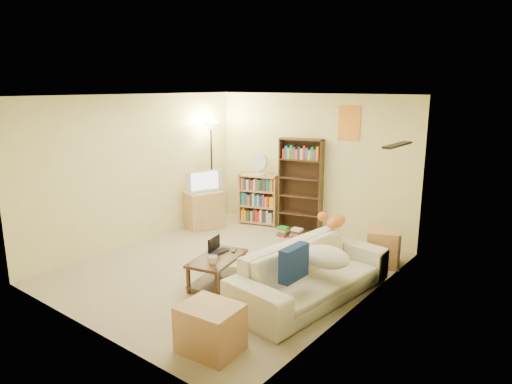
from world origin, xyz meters
TOP-DOWN VIEW (x-y plane):
  - room at (0.00, 0.01)m, footprint 4.50×4.54m
  - sofa at (1.44, -0.07)m, footprint 2.50×1.41m
  - navy_pillow at (1.50, -0.58)m, footprint 0.14×0.44m
  - cream_blanket at (1.61, -0.03)m, footprint 0.62×0.44m
  - tabby_cat at (1.25, 0.84)m, footprint 0.53×0.23m
  - coffee_table at (0.24, -0.52)m, footprint 0.69×0.98m
  - laptop at (0.20, -0.37)m, footprint 0.31×0.20m
  - laptop_screen at (0.08, -0.40)m, footprint 0.08×0.29m
  - mug at (0.37, -0.74)m, footprint 0.15×0.15m
  - tv_remote at (0.27, -0.21)m, footprint 0.12×0.16m
  - tv_stand at (-1.70, 1.21)m, footprint 0.66×0.77m
  - television at (-1.70, 1.21)m, footprint 0.77×0.57m
  - tall_bookshelf at (-0.08, 2.05)m, footprint 0.82×0.44m
  - short_bookshelf at (-1.02, 2.05)m, footprint 0.81×0.51m
  - desk_fan at (-0.97, 2.00)m, footprint 0.34×0.19m
  - floor_lamp at (-1.78, 1.55)m, footprint 0.33×0.33m
  - side_table at (1.72, 1.54)m, footprint 0.62×0.62m
  - end_cabinet at (1.25, -1.73)m, footprint 0.63×0.54m
  - book_stacks at (-0.05, 1.70)m, footprint 0.50×0.16m

SIDE VIEW (x-z plane):
  - book_stacks at x=-0.05m, z-range -0.01..0.20m
  - end_cabinet at x=1.25m, z-range 0.00..0.49m
  - coffee_table at x=0.24m, z-range 0.05..0.45m
  - side_table at x=1.72m, z-range 0.00..0.55m
  - sofa at x=1.44m, z-range 0.00..0.67m
  - tv_stand at x=-1.70m, z-range 0.00..0.69m
  - tv_remote at x=0.27m, z-range 0.40..0.42m
  - laptop at x=0.20m, z-range 0.40..0.42m
  - mug at x=0.37m, z-range 0.40..0.50m
  - short_bookshelf at x=-1.02m, z-range 0.00..0.97m
  - laptop_screen at x=0.08m, z-range 0.42..0.62m
  - cream_blanket at x=1.61m, z-range 0.44..0.71m
  - navy_pillow at x=1.50m, z-range 0.44..0.84m
  - tabby_cat at x=1.25m, z-range 0.67..0.85m
  - television at x=-1.70m, z-range 0.69..1.10m
  - tall_bookshelf at x=-0.08m, z-range 0.05..1.78m
  - desk_fan at x=-0.97m, z-range 0.98..1.43m
  - floor_lamp at x=-1.78m, z-range 0.58..2.55m
  - room at x=0.00m, z-range 0.36..2.88m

